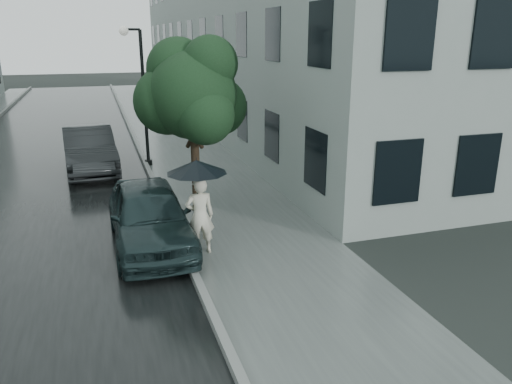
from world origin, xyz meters
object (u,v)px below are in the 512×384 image
object	(u,v)px
lamp_post	(139,88)
pedestrian	(200,216)
street_tree	(192,93)
car_near	(150,215)
car_far	(89,150)

from	to	relation	value
lamp_post	pedestrian	bearing A→B (deg)	-96.58
pedestrian	street_tree	bearing A→B (deg)	-98.61
car_near	car_far	distance (m)	7.37
lamp_post	car_far	size ratio (longest dim) A/B	1.05
pedestrian	street_tree	world-z (taller)	street_tree
pedestrian	car_near	xyz separation A→B (m)	(-1.00, 0.74, -0.13)
pedestrian	car_near	world-z (taller)	pedestrian
street_tree	pedestrian	bearing A→B (deg)	-99.24
pedestrian	lamp_post	xyz separation A→B (m)	(-0.41, 8.24, 1.94)
street_tree	car_far	xyz separation A→B (m)	(-2.75, 5.14, -2.38)
lamp_post	car_far	xyz separation A→B (m)	(-1.88, -0.25, -2.03)
street_tree	lamp_post	world-z (taller)	lamp_post
street_tree	lamp_post	bearing A→B (deg)	99.15
car_near	lamp_post	bearing A→B (deg)	84.90
street_tree	car_near	bearing A→B (deg)	-124.68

